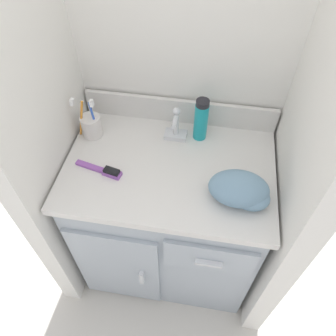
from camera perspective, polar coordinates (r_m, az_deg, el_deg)
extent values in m
plane|color=beige|center=(1.89, 0.14, -14.97)|extent=(6.00, 6.00, 0.00)
cube|color=silver|center=(1.28, 2.76, 21.13)|extent=(0.98, 0.08, 2.20)
cube|color=silver|center=(1.16, -22.94, 13.83)|extent=(0.08, 0.62, 2.20)
cube|color=silver|center=(1.05, 25.45, 8.90)|extent=(0.08, 0.62, 2.20)
cube|color=#9EA8B2|center=(1.56, 0.16, -9.21)|extent=(0.77, 0.50, 0.74)
cube|color=#9EA8B2|center=(1.51, -8.73, -17.07)|extent=(0.37, 0.02, 0.59)
cube|color=#9EA8B2|center=(1.26, 7.15, -15.43)|extent=(0.34, 0.02, 0.18)
cube|color=silver|center=(1.49, -4.62, -18.49)|extent=(0.02, 0.02, 0.09)
cube|color=silver|center=(1.25, 7.08, -16.17)|extent=(0.10, 0.02, 0.01)
cube|color=silver|center=(1.25, 0.20, -0.11)|extent=(0.80, 0.54, 0.03)
ellipsoid|color=beige|center=(1.30, 0.20, -1.94)|extent=(0.33, 0.26, 0.16)
cylinder|color=silver|center=(1.36, 0.19, -3.92)|extent=(0.03, 0.03, 0.01)
cube|color=silver|center=(1.38, 2.00, 9.93)|extent=(0.80, 0.02, 0.11)
cube|color=silver|center=(1.34, 1.34, 5.79)|extent=(0.09, 0.06, 0.02)
cylinder|color=silver|center=(1.30, 1.38, 7.45)|extent=(0.02, 0.02, 0.08)
cylinder|color=silver|center=(1.25, 1.21, 7.97)|extent=(0.02, 0.06, 0.02)
sphere|color=silver|center=(1.27, 1.51, 9.82)|extent=(0.03, 0.03, 0.03)
cylinder|color=silver|center=(1.36, -13.16, 7.11)|extent=(0.08, 0.08, 0.09)
cylinder|color=blue|center=(1.32, -12.77, 8.25)|extent=(0.02, 0.01, 0.16)
cube|color=white|center=(1.27, -13.18, 10.94)|extent=(0.01, 0.02, 0.03)
cylinder|color=orange|center=(1.34, -14.87, 8.34)|extent=(0.04, 0.02, 0.17)
cube|color=white|center=(1.29, -16.41, 10.97)|extent=(0.02, 0.02, 0.03)
cylinder|color=teal|center=(1.30, 5.73, 8.02)|extent=(0.05, 0.05, 0.16)
cylinder|color=black|center=(1.24, 6.06, 11.17)|extent=(0.05, 0.05, 0.02)
cube|color=purple|center=(1.26, -13.39, 0.26)|extent=(0.12, 0.05, 0.01)
cube|color=purple|center=(1.22, -9.72, -0.94)|extent=(0.07, 0.05, 0.02)
cube|color=black|center=(1.21, -9.81, -0.52)|extent=(0.06, 0.04, 0.01)
ellipsoid|color=#6B8EA8|center=(1.13, 12.20, -3.52)|extent=(0.21, 0.14, 0.11)
ellipsoid|color=#7095B0|center=(1.14, 14.35, -5.00)|extent=(0.12, 0.10, 0.08)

